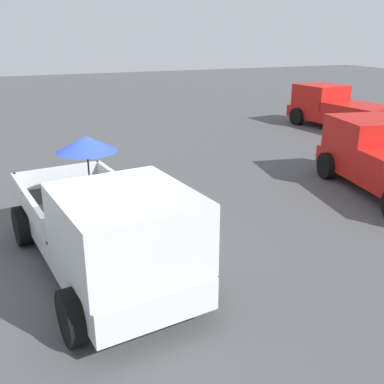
# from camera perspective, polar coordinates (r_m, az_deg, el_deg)

# --- Properties ---
(ground_plane) EXTENTS (80.00, 80.00, 0.00)m
(ground_plane) POSITION_cam_1_polar(r_m,az_deg,el_deg) (8.39, -11.60, -9.56)
(ground_plane) COLOR #4C4C4F
(pickup_truck_main) EXTENTS (5.25, 2.79, 2.29)m
(pickup_truck_main) POSITION_cam_1_polar(r_m,az_deg,el_deg) (7.56, -10.88, -4.74)
(pickup_truck_main) COLOR black
(pickup_truck_main) RESTS_ON ground
(pickup_truck_red) EXTENTS (4.98, 2.60, 1.80)m
(pickup_truck_red) POSITION_cam_1_polar(r_m,az_deg,el_deg) (20.89, 17.90, 10.13)
(pickup_truck_red) COLOR black
(pickup_truck_red) RESTS_ON ground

